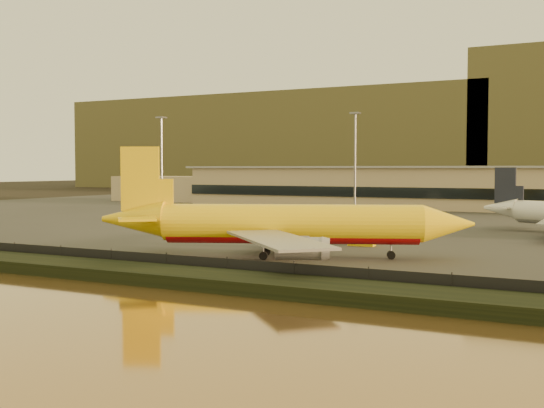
{
  "coord_description": "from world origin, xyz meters",
  "views": [
    {
      "loc": [
        47.75,
        -75.54,
        12.11
      ],
      "look_at": [
        2.54,
        12.0,
        6.94
      ],
      "focal_mm": 45.0,
      "sensor_mm": 36.0,
      "label": 1
    }
  ],
  "objects": [
    {
      "name": "distant_hills",
      "position": [
        -20.74,
        340.0,
        31.39
      ],
      "size": [
        470.0,
        160.0,
        70.0
      ],
      "color": "brown",
      "rests_on": "ground"
    },
    {
      "name": "dhl_cargo_jet",
      "position": [
        7.99,
        5.19,
        4.63
      ],
      "size": [
        47.49,
        44.95,
        14.82
      ],
      "rotation": [
        0.0,
        0.0,
        0.4
      ],
      "color": "yellow",
      "rests_on": "tarmac"
    },
    {
      "name": "terminal_building",
      "position": [
        -14.52,
        125.55,
        6.25
      ],
      "size": [
        202.0,
        25.0,
        12.6
      ],
      "color": "tan",
      "rests_on": "tarmac"
    },
    {
      "name": "gse_vehicle_white",
      "position": [
        -18.22,
        35.73,
        1.21
      ],
      "size": [
        4.88,
        3.25,
        2.02
      ],
      "primitive_type": "cube",
      "rotation": [
        0.0,
        0.0,
        -0.3
      ],
      "color": "silver",
      "rests_on": "tarmac"
    },
    {
      "name": "tarmac",
      "position": [
        0.0,
        95.0,
        0.1
      ],
      "size": [
        320.0,
        220.0,
        0.2
      ],
      "primitive_type": "cube",
      "color": "#2D2D2D",
      "rests_on": "ground"
    },
    {
      "name": "ground",
      "position": [
        0.0,
        0.0,
        0.0
      ],
      "size": [
        900.0,
        900.0,
        0.0
      ],
      "primitive_type": "plane",
      "color": "black",
      "rests_on": "ground"
    },
    {
      "name": "perimeter_fence",
      "position": [
        0.0,
        -13.0,
        1.3
      ],
      "size": [
        300.0,
        0.05,
        2.2
      ],
      "primitive_type": "cube",
      "color": "black",
      "rests_on": "tarmac"
    },
    {
      "name": "gse_vehicle_yellow",
      "position": [
        12.19,
        23.36,
        1.11
      ],
      "size": [
        4.13,
        2.03,
        1.82
      ],
      "primitive_type": "cube",
      "rotation": [
        0.0,
        0.0,
        0.05
      ],
      "color": "yellow",
      "rests_on": "tarmac"
    },
    {
      "name": "embankment",
      "position": [
        0.0,
        -17.0,
        0.7
      ],
      "size": [
        320.0,
        7.0,
        1.4
      ],
      "primitive_type": "cube",
      "color": "black",
      "rests_on": "ground"
    },
    {
      "name": "apron_light_masts",
      "position": [
        15.0,
        75.0,
        15.7
      ],
      "size": [
        152.2,
        12.2,
        25.4
      ],
      "color": "slate",
      "rests_on": "tarmac"
    }
  ]
}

